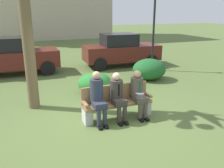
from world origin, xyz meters
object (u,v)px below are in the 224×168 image
(shrub_near_bench, at_px, (95,83))
(parked_car_near, at_px, (13,56))
(shrub_mid_lawn, at_px, (149,69))
(street_lamp, at_px, (154,25))
(seated_man_left, at_px, (98,95))
(seated_man_middle, at_px, (118,94))
(parked_car_far, at_px, (121,50))
(seated_man_right, at_px, (138,91))
(park_bench, at_px, (117,103))

(shrub_near_bench, xyz_separation_m, parked_car_near, (-2.60, 3.91, 0.47))
(shrub_near_bench, relative_size, shrub_mid_lawn, 0.84)
(shrub_mid_lawn, bearing_deg, street_lamp, 55.10)
(seated_man_left, xyz_separation_m, seated_man_middle, (0.55, -0.01, -0.04))
(parked_car_near, bearing_deg, parked_car_far, -2.29)
(shrub_mid_lawn, distance_m, street_lamp, 2.40)
(seated_man_left, height_order, seated_man_right, seated_man_left)
(seated_man_middle, relative_size, parked_car_far, 0.32)
(shrub_near_bench, bearing_deg, seated_man_left, -106.02)
(park_bench, distance_m, street_lamp, 5.95)
(shrub_near_bench, bearing_deg, parked_car_near, 123.67)
(park_bench, relative_size, shrub_mid_lawn, 1.34)
(shrub_near_bench, distance_m, street_lamp, 4.63)
(park_bench, distance_m, shrub_mid_lawn, 4.02)
(park_bench, height_order, street_lamp, street_lamp)
(park_bench, xyz_separation_m, street_lamp, (3.69, 4.34, 1.73))
(seated_man_middle, xyz_separation_m, seated_man_right, (0.60, -0.01, -0.00))
(seated_man_middle, distance_m, seated_man_right, 0.60)
(seated_man_left, height_order, street_lamp, street_lamp)
(park_bench, xyz_separation_m, seated_man_middle, (-0.03, -0.13, 0.29))
(seated_man_middle, distance_m, shrub_near_bench, 2.25)
(seated_man_right, height_order, shrub_near_bench, seated_man_right)
(seated_man_middle, relative_size, parked_car_near, 0.32)
(seated_man_right, bearing_deg, street_lamp, 55.11)
(shrub_near_bench, xyz_separation_m, shrub_mid_lawn, (2.67, 0.86, 0.07))
(seated_man_left, relative_size, shrub_mid_lawn, 0.96)
(park_bench, xyz_separation_m, shrub_near_bench, (0.06, 2.09, -0.05))
(park_bench, height_order, shrub_near_bench, park_bench)
(seated_man_middle, xyz_separation_m, parked_car_far, (2.71, 5.92, 0.13))
(park_bench, relative_size, seated_man_middle, 1.49)
(seated_man_left, height_order, shrub_near_bench, seated_man_left)
(park_bench, bearing_deg, shrub_near_bench, 88.38)
(park_bench, height_order, seated_man_left, seated_man_left)
(seated_man_left, xyz_separation_m, shrub_near_bench, (0.64, 2.21, -0.38))
(street_lamp, bearing_deg, parked_car_near, 165.09)
(shrub_mid_lawn, bearing_deg, shrub_near_bench, -162.07)
(parked_car_near, relative_size, parked_car_far, 0.98)
(seated_man_middle, relative_size, shrub_near_bench, 1.07)
(seated_man_middle, relative_size, shrub_mid_lawn, 0.90)
(seated_man_left, distance_m, parked_car_near, 6.43)
(shrub_mid_lawn, bearing_deg, park_bench, -132.73)
(parked_car_near, bearing_deg, seated_man_middle, -67.69)
(parked_car_near, bearing_deg, park_bench, -67.02)
(shrub_near_bench, distance_m, parked_car_near, 4.72)
(seated_man_middle, height_order, parked_car_far, parked_car_far)
(seated_man_middle, height_order, street_lamp, street_lamp)
(park_bench, distance_m, seated_man_middle, 0.32)
(street_lamp, bearing_deg, shrub_near_bench, -148.28)
(shrub_near_bench, distance_m, parked_car_far, 4.55)
(park_bench, bearing_deg, parked_car_near, 112.98)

